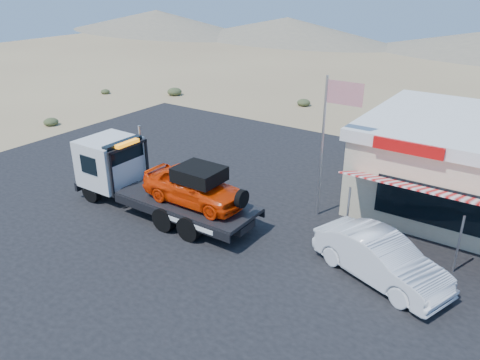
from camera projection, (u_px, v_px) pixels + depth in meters
The scene contains 7 objects.
ground at pixel (166, 227), 19.31m from camera, with size 120.00×120.00×0.00m, color #896E4E.
asphalt_lot at pixel (246, 211), 20.53m from camera, with size 32.00×24.00×0.02m, color black.
tow_truck at pixel (158, 179), 19.87m from camera, with size 8.67×2.57×2.90m.
white_sedan at pixel (381, 258), 15.69m from camera, with size 1.68×4.83×1.59m, color silver.
flagpole at pixel (329, 133), 18.63m from camera, with size 1.55×0.10×6.00m.
desert_scrub at pixel (103, 119), 32.72m from camera, with size 25.32×32.94×0.67m.
distant_hills at pixel (384, 34), 65.22m from camera, with size 126.00×48.00×4.20m.
Camera 1 is at (12.10, -12.19, 9.54)m, focal length 35.00 mm.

